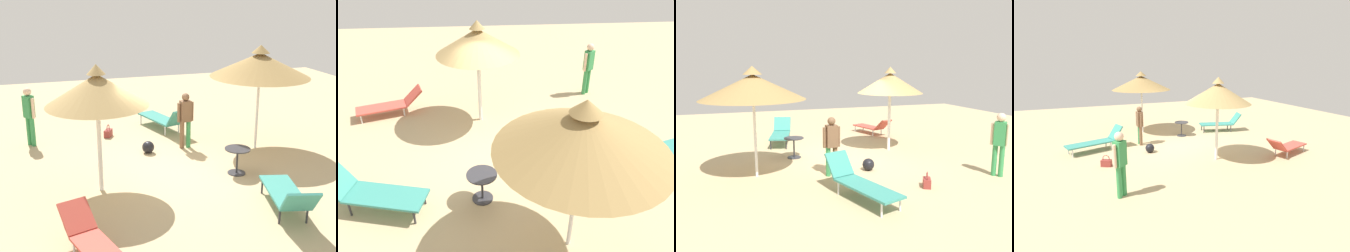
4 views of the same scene
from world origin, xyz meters
TOP-DOWN VIEW (x-y plane):
  - ground at (0.00, 0.00)m, footprint 24.00×24.00m
  - parasol_umbrella_near_right at (-1.64, -0.58)m, footprint 2.24×2.24m
  - parasol_umbrella_back at (3.02, 0.92)m, footprint 2.74×2.74m
  - lounge_chair_far_right at (1.82, -2.77)m, footprint 1.11×2.08m
  - lounge_chair_front at (0.96, 3.24)m, footprint 1.21×2.25m
  - lounge_chair_center at (-2.18, -3.24)m, footprint 1.11×2.02m
  - person_standing_edge at (1.09, 1.50)m, footprint 0.49×0.24m
  - person_standing_far_left at (-3.13, 2.99)m, footprint 0.34×0.39m
  - handbag at (-0.87, 3.11)m, footprint 0.32×0.38m
  - side_table_round at (1.72, -0.61)m, footprint 0.63×0.63m
  - beach_ball at (-0.03, 1.40)m, footprint 0.34×0.34m

SIDE VIEW (x-z plane):
  - ground at x=0.00m, z-range -0.10..0.00m
  - handbag at x=-0.87m, z-range -0.07..0.32m
  - beach_ball at x=-0.03m, z-range 0.00..0.34m
  - lounge_chair_center at x=-2.18m, z-range -0.03..0.72m
  - lounge_chair_front at x=0.96m, z-range -0.05..0.84m
  - lounge_chair_far_right at x=1.82m, z-range -0.02..0.87m
  - side_table_round at x=1.72m, z-range 0.12..0.78m
  - person_standing_edge at x=1.09m, z-range 0.11..1.72m
  - person_standing_far_left at x=-3.13m, z-range 0.13..1.85m
  - parasol_umbrella_near_right at x=-1.64m, z-range 0.89..3.79m
  - parasol_umbrella_back at x=3.02m, z-range 0.94..3.88m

